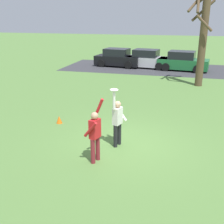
% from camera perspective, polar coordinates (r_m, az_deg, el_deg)
% --- Properties ---
extents(ground_plane, '(120.00, 120.00, 0.00)m').
position_cam_1_polar(ground_plane, '(9.98, 3.00, -6.60)').
color(ground_plane, '#567F3D').
extents(person_catcher, '(0.48, 0.59, 2.08)m').
position_cam_1_polar(person_catcher, '(9.46, 1.14, -1.59)').
color(person_catcher, black).
rests_on(person_catcher, ground_plane).
extents(person_defender, '(0.55, 0.63, 2.04)m').
position_cam_1_polar(person_defender, '(8.43, -3.56, -4.33)').
color(person_defender, maroon).
rests_on(person_defender, ground_plane).
extents(frisbee_disc, '(0.27, 0.27, 0.02)m').
position_cam_1_polar(frisbee_disc, '(8.93, 0.44, 4.63)').
color(frisbee_disc, white).
rests_on(frisbee_disc, person_catcher).
extents(parked_car_black, '(4.30, 2.44, 1.59)m').
position_cam_1_polar(parked_car_black, '(25.37, 1.23, 11.10)').
color(parked_car_black, black).
rests_on(parked_car_black, ground_plane).
extents(parked_car_silver, '(4.30, 2.44, 1.59)m').
position_cam_1_polar(parked_car_silver, '(24.87, 7.28, 10.79)').
color(parked_car_silver, '#BCBCC1').
rests_on(parked_car_silver, ground_plane).
extents(parked_car_green, '(4.30, 2.44, 1.59)m').
position_cam_1_polar(parked_car_green, '(24.20, 14.47, 10.10)').
color(parked_car_green, '#1E6633').
rests_on(parked_car_green, ground_plane).
extents(parking_strip, '(15.04, 6.40, 0.01)m').
position_cam_1_polar(parking_strip, '(24.78, 7.90, 9.03)').
color(parking_strip, '#38383D').
rests_on(parking_strip, ground_plane).
extents(bare_tree_tall, '(2.20, 1.73, 6.44)m').
position_cam_1_polar(bare_tree_tall, '(18.69, 18.37, 15.09)').
color(bare_tree_tall, brown).
rests_on(bare_tree_tall, ground_plane).
extents(field_cone_orange, '(0.26, 0.26, 0.32)m').
position_cam_1_polar(field_cone_orange, '(11.98, -10.91, -1.55)').
color(field_cone_orange, orange).
rests_on(field_cone_orange, ground_plane).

